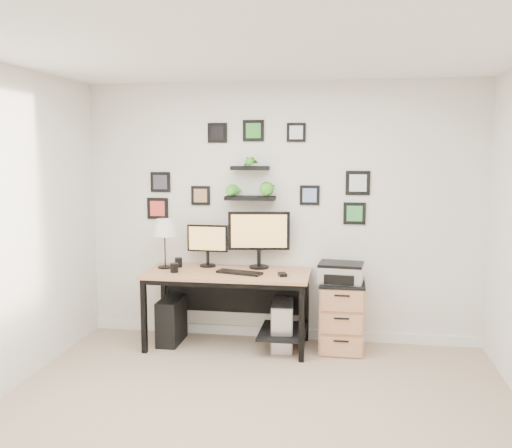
% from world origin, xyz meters
% --- Properties ---
extents(room, '(4.00, 4.00, 4.00)m').
position_xyz_m(room, '(0.00, 1.98, 0.05)').
color(room, tan).
rests_on(room, ground).
extents(desk, '(1.60, 0.70, 0.75)m').
position_xyz_m(desk, '(-0.44, 1.67, 0.63)').
color(desk, tan).
rests_on(desk, ground).
extents(monitor_left, '(0.42, 0.17, 0.43)m').
position_xyz_m(monitor_left, '(-0.73, 1.85, 1.00)').
color(monitor_left, black).
rests_on(monitor_left, desk).
extents(monitor_right, '(0.61, 0.22, 0.57)m').
position_xyz_m(monitor_right, '(-0.20, 1.85, 1.09)').
color(monitor_right, black).
rests_on(monitor_right, desk).
extents(keyboard, '(0.46, 0.25, 0.02)m').
position_xyz_m(keyboard, '(-0.35, 1.57, 0.76)').
color(keyboard, black).
rests_on(keyboard, desk).
extents(mouse, '(0.10, 0.12, 0.03)m').
position_xyz_m(mouse, '(0.07, 1.53, 0.77)').
color(mouse, black).
rests_on(mouse, desk).
extents(table_lamp, '(0.24, 0.24, 0.49)m').
position_xyz_m(table_lamp, '(-1.14, 1.73, 1.15)').
color(table_lamp, black).
rests_on(table_lamp, desk).
extents(mug, '(0.08, 0.08, 0.09)m').
position_xyz_m(mug, '(-0.98, 1.53, 0.79)').
color(mug, black).
rests_on(mug, desk).
extents(pen_cup, '(0.08, 0.08, 0.10)m').
position_xyz_m(pen_cup, '(-1.01, 1.78, 0.80)').
color(pen_cup, black).
rests_on(pen_cup, desk).
extents(pc_tower_black, '(0.20, 0.45, 0.45)m').
position_xyz_m(pc_tower_black, '(-1.06, 1.66, 0.23)').
color(pc_tower_black, black).
rests_on(pc_tower_black, ground).
extents(pc_tower_grey, '(0.24, 0.48, 0.46)m').
position_xyz_m(pc_tower_grey, '(0.06, 1.67, 0.23)').
color(pc_tower_grey, gray).
rests_on(pc_tower_grey, ground).
extents(file_cabinet, '(0.43, 0.53, 0.67)m').
position_xyz_m(file_cabinet, '(0.63, 1.72, 0.34)').
color(file_cabinet, tan).
rests_on(file_cabinet, ground).
extents(printer, '(0.44, 0.37, 0.19)m').
position_xyz_m(printer, '(0.61, 1.71, 0.77)').
color(printer, silver).
rests_on(printer, file_cabinet).
extents(wall_decor, '(2.28, 0.18, 1.03)m').
position_xyz_m(wall_decor, '(-0.27, 1.93, 1.64)').
color(wall_decor, black).
rests_on(wall_decor, ground).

